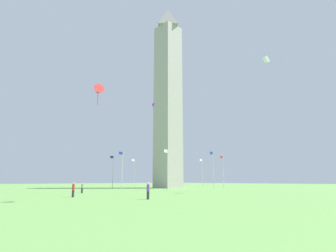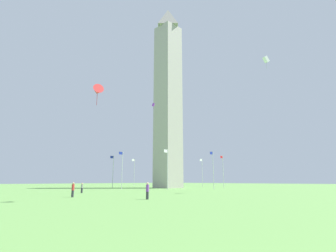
{
  "view_description": "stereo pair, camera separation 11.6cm",
  "coord_description": "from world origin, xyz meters",
  "px_view_note": "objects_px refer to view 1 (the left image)",
  "views": [
    {
      "loc": [
        51.04,
        51.69,
        1.95
      ],
      "look_at": [
        0.0,
        0.0,
        17.04
      ],
      "focal_mm": 28.17,
      "sensor_mm": 36.0,
      "label": 1
    },
    {
      "loc": [
        50.96,
        51.77,
        1.95
      ],
      "look_at": [
        0.0,
        0.0,
        17.04
      ],
      "focal_mm": 28.17,
      "sensor_mm": 36.0,
      "label": 2
    }
  ],
  "objects_px": {
    "person_purple_shirt": "(148,191)",
    "flagpole_s": "(202,171)",
    "flagpole_sw": "(168,172)",
    "person_gray_shirt": "(82,188)",
    "flagpole_e": "(213,168)",
    "kite_purple_box": "(153,105)",
    "flagpole_w": "(134,171)",
    "flagpole_ne": "(167,167)",
    "flagpole_se": "(223,170)",
    "kite_red_delta": "(98,91)",
    "kite_white_box": "(266,60)",
    "flagpole_n": "(122,168)",
    "flagpole_nw": "(113,170)",
    "person_red_shirt": "(73,190)",
    "obelisk_monument": "(168,93)"
  },
  "relations": [
    {
      "from": "flagpole_n",
      "to": "kite_red_delta",
      "type": "xyz_separation_m",
      "value": [
        22.82,
        28.0,
        6.35
      ]
    },
    {
      "from": "person_red_shirt",
      "to": "kite_white_box",
      "type": "relative_size",
      "value": 0.74
    },
    {
      "from": "kite_red_delta",
      "to": "flagpole_w",
      "type": "bearing_deg",
      "value": -131.34
    },
    {
      "from": "flagpole_e",
      "to": "flagpole_sw",
      "type": "relative_size",
      "value": 1.0
    },
    {
      "from": "flagpole_w",
      "to": "person_red_shirt",
      "type": "relative_size",
      "value": 4.98
    },
    {
      "from": "flagpole_ne",
      "to": "person_red_shirt",
      "type": "height_order",
      "value": "flagpole_ne"
    },
    {
      "from": "flagpole_e",
      "to": "person_purple_shirt",
      "type": "xyz_separation_m",
      "value": [
        32.26,
        14.7,
        -3.87
      ]
    },
    {
      "from": "flagpole_se",
      "to": "flagpole_s",
      "type": "height_order",
      "value": "same"
    },
    {
      "from": "flagpole_e",
      "to": "kite_white_box",
      "type": "distance_m",
      "value": 26.99
    },
    {
      "from": "flagpole_w",
      "to": "person_purple_shirt",
      "type": "relative_size",
      "value": 4.92
    },
    {
      "from": "flagpole_e",
      "to": "flagpole_se",
      "type": "distance_m",
      "value": 11.49
    },
    {
      "from": "obelisk_monument",
      "to": "flagpole_s",
      "type": "bearing_deg",
      "value": 180.0
    },
    {
      "from": "flagpole_e",
      "to": "kite_white_box",
      "type": "xyz_separation_m",
      "value": [
        8.26,
        18.16,
        18.18
      ]
    },
    {
      "from": "person_purple_shirt",
      "to": "kite_white_box",
      "type": "bearing_deg",
      "value": -82.19
    },
    {
      "from": "flagpole_w",
      "to": "flagpole_s",
      "type": "bearing_deg",
      "value": 135.0
    },
    {
      "from": "person_purple_shirt",
      "to": "flagpole_s",
      "type": "bearing_deg",
      "value": -41.83
    },
    {
      "from": "flagpole_s",
      "to": "kite_red_delta",
      "type": "xyz_separation_m",
      "value": [
        52.84,
        28.0,
        6.35
      ]
    },
    {
      "from": "person_purple_shirt",
      "to": "kite_red_delta",
      "type": "distance_m",
      "value": 11.77
    },
    {
      "from": "flagpole_sw",
      "to": "person_purple_shirt",
      "type": "xyz_separation_m",
      "value": [
        42.87,
        40.32,
        -3.87
      ]
    },
    {
      "from": "flagpole_nw",
      "to": "person_gray_shirt",
      "type": "height_order",
      "value": "flagpole_nw"
    },
    {
      "from": "flagpole_ne",
      "to": "flagpole_se",
      "type": "height_order",
      "value": "same"
    },
    {
      "from": "person_purple_shirt",
      "to": "person_gray_shirt",
      "type": "distance_m",
      "value": 18.44
    },
    {
      "from": "person_red_shirt",
      "to": "kite_white_box",
      "type": "distance_m",
      "value": 37.8
    },
    {
      "from": "flagpole_ne",
      "to": "flagpole_w",
      "type": "distance_m",
      "value": 27.73
    },
    {
      "from": "flagpole_e",
      "to": "flagpole_s",
      "type": "relative_size",
      "value": 1.0
    },
    {
      "from": "flagpole_se",
      "to": "kite_white_box",
      "type": "bearing_deg",
      "value": 50.09
    },
    {
      "from": "flagpole_e",
      "to": "kite_purple_box",
      "type": "distance_m",
      "value": 20.77
    },
    {
      "from": "person_red_shirt",
      "to": "flagpole_w",
      "type": "bearing_deg",
      "value": -18.69
    },
    {
      "from": "flagpole_n",
      "to": "flagpole_e",
      "type": "xyz_separation_m",
      "value": [
        -15.01,
        15.01,
        0.0
      ]
    },
    {
      "from": "flagpole_w",
      "to": "flagpole_nw",
      "type": "height_order",
      "value": "same"
    },
    {
      "from": "flagpole_n",
      "to": "flagpole_sw",
      "type": "bearing_deg",
      "value": -157.5
    },
    {
      "from": "flagpole_sw",
      "to": "person_purple_shirt",
      "type": "bearing_deg",
      "value": 43.25
    },
    {
      "from": "flagpole_sw",
      "to": "person_gray_shirt",
      "type": "bearing_deg",
      "value": 28.17
    },
    {
      "from": "flagpole_s",
      "to": "flagpole_n",
      "type": "bearing_deg",
      "value": -0.0
    },
    {
      "from": "flagpole_ne",
      "to": "kite_purple_box",
      "type": "distance_m",
      "value": 16.19
    },
    {
      "from": "flagpole_se",
      "to": "flagpole_s",
      "type": "xyz_separation_m",
      "value": [
        -4.4,
        -10.61,
        0.0
      ]
    },
    {
      "from": "person_gray_shirt",
      "to": "kite_red_delta",
      "type": "xyz_separation_m",
      "value": [
        7.4,
        16.63,
        10.31
      ]
    },
    {
      "from": "person_purple_shirt",
      "to": "flagpole_ne",
      "type": "bearing_deg",
      "value": -32.56
    },
    {
      "from": "obelisk_monument",
      "to": "kite_red_delta",
      "type": "xyz_separation_m",
      "value": [
        37.89,
        28.0,
        -15.85
      ]
    },
    {
      "from": "flagpole_s",
      "to": "flagpole_sw",
      "type": "distance_m",
      "value": 11.49
    },
    {
      "from": "person_red_shirt",
      "to": "kite_purple_box",
      "type": "xyz_separation_m",
      "value": [
        -26.08,
        -15.29,
        19.17
      ]
    },
    {
      "from": "flagpole_n",
      "to": "flagpole_ne",
      "type": "distance_m",
      "value": 11.49
    },
    {
      "from": "obelisk_monument",
      "to": "flagpole_n",
      "type": "xyz_separation_m",
      "value": [
        15.07,
        0.0,
        -22.2
      ]
    },
    {
      "from": "kite_white_box",
      "to": "kite_red_delta",
      "type": "bearing_deg",
      "value": -9.93
    },
    {
      "from": "flagpole_e",
      "to": "kite_purple_box",
      "type": "relative_size",
      "value": 5.29
    },
    {
      "from": "kite_red_delta",
      "to": "kite_white_box",
      "type": "height_order",
      "value": "kite_white_box"
    },
    {
      "from": "obelisk_monument",
      "to": "person_gray_shirt",
      "type": "distance_m",
      "value": 41.75
    },
    {
      "from": "person_purple_shirt",
      "to": "kite_white_box",
      "type": "distance_m",
      "value": 32.78
    },
    {
      "from": "flagpole_se",
      "to": "flagpole_nw",
      "type": "height_order",
      "value": "same"
    },
    {
      "from": "flagpole_w",
      "to": "person_gray_shirt",
      "type": "distance_m",
      "value": 40.46
    }
  ]
}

